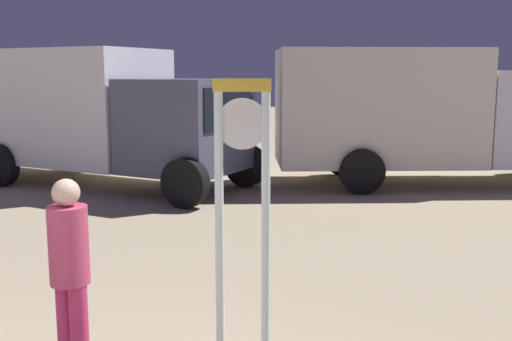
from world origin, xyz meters
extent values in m
cylinder|color=white|center=(0.80, 2.00, 1.11)|extent=(0.07, 0.07, 2.23)
cylinder|color=white|center=(1.16, 2.10, 1.11)|extent=(0.07, 0.07, 2.23)
cube|color=yellow|center=(0.98, 2.05, 2.28)|extent=(0.45, 0.20, 0.10)
cylinder|color=silver|center=(0.97, 2.08, 1.98)|extent=(0.40, 0.15, 0.40)
cube|color=black|center=(0.96, 2.11, 1.98)|extent=(0.03, 0.02, 0.09)
cube|color=black|center=(0.96, 2.11, 1.98)|extent=(0.15, 0.05, 0.02)
cylinder|color=#BF3063|center=(-0.16, 1.46, 0.38)|extent=(0.14, 0.14, 0.77)
cylinder|color=#BF3063|center=(-0.31, 1.51, 0.38)|extent=(0.14, 0.14, 0.77)
cylinder|color=#BA3E60|center=(-0.24, 1.48, 1.07)|extent=(0.30, 0.30, 0.61)
sphere|color=#D3AF90|center=(-0.24, 1.48, 1.48)|extent=(0.21, 0.21, 0.21)
cube|color=white|center=(-5.41, 9.30, 1.66)|extent=(4.87, 3.11, 2.43)
cube|color=#53586F|center=(-2.19, 8.64, 1.36)|extent=(2.35, 2.49, 1.81)
cube|color=black|center=(-1.22, 8.44, 1.72)|extent=(0.39, 1.78, 0.80)
cylinder|color=black|center=(-1.70, 7.37, 0.45)|extent=(0.93, 0.42, 0.90)
cylinder|color=black|center=(-1.24, 9.62, 0.45)|extent=(0.93, 0.42, 0.90)
cylinder|color=black|center=(-6.30, 8.31, 0.45)|extent=(0.93, 0.42, 0.90)
cylinder|color=black|center=(-5.85, 10.56, 0.45)|extent=(0.93, 0.42, 0.90)
cube|color=silver|center=(1.34, 10.73, 1.66)|extent=(4.67, 3.37, 2.42)
cylinder|color=black|center=(1.19, 9.50, 0.45)|extent=(0.93, 0.51, 0.90)
cylinder|color=black|center=(0.52, 11.65, 0.45)|extent=(0.93, 0.51, 0.90)
camera|label=1|loc=(2.34, -2.41, 2.36)|focal=42.28mm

